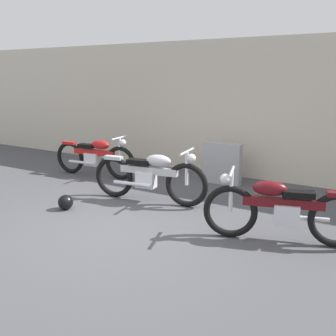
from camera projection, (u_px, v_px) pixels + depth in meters
The scene contains 7 objects.
ground_plane at pixel (119, 228), 5.68m from camera, with size 40.00×40.00×0.00m, color #47474C.
building_wall at pixel (225, 108), 8.62m from camera, with size 18.00×0.30×2.98m, color beige.
stone_marker at pixel (222, 163), 7.97m from camera, with size 0.80×0.20×0.86m, color #9E9EA3.
helmet at pixel (66, 202), 6.45m from camera, with size 0.25×0.25×0.25m, color black.
motorcycle_red at pixel (95, 157), 8.55m from camera, with size 2.09×0.58×0.94m.
motorcycle_silver at pixel (150, 176), 6.78m from camera, with size 2.19×0.65×0.99m.
motorcycle_maroon at pixel (281, 209), 5.11m from camera, with size 2.07×0.84×0.95m.
Camera 1 is at (3.35, -4.19, 2.18)m, focal length 41.05 mm.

